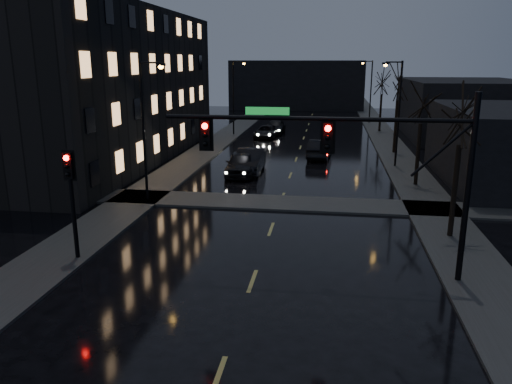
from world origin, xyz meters
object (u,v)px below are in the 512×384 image
(oncoming_car_a, at_px, (241,164))
(lead_car, at_px, (320,149))
(oncoming_car_b, at_px, (250,161))
(oncoming_car_c, at_px, (266,132))
(oncoming_car_d, at_px, (275,127))

(oncoming_car_a, relative_size, lead_car, 1.02)
(oncoming_car_a, relative_size, oncoming_car_b, 0.95)
(oncoming_car_c, relative_size, oncoming_car_d, 0.96)
(oncoming_car_c, height_order, lead_car, lead_car)
(oncoming_car_d, bearing_deg, oncoming_car_b, -87.78)
(oncoming_car_d, bearing_deg, oncoming_car_c, -97.79)
(oncoming_car_a, bearing_deg, oncoming_car_c, 87.49)
(oncoming_car_c, height_order, oncoming_car_d, oncoming_car_d)
(oncoming_car_a, distance_m, lead_car, 9.15)
(oncoming_car_a, relative_size, oncoming_car_d, 1.00)
(oncoming_car_a, xyz_separation_m, oncoming_car_d, (0.13, 21.48, -0.13))
(oncoming_car_b, relative_size, oncoming_car_c, 1.10)
(lead_car, bearing_deg, oncoming_car_d, -64.27)
(oncoming_car_a, bearing_deg, lead_car, 49.54)
(oncoming_car_d, height_order, lead_car, lead_car)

